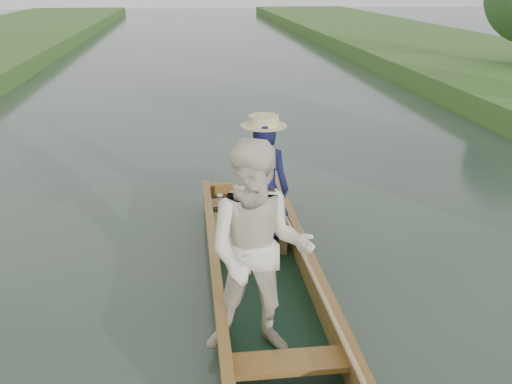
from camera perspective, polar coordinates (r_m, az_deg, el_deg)
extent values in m
plane|color=#283D30|center=(6.29, 0.67, -10.06)|extent=(120.00, 120.00, 0.00)
cube|color=black|center=(6.27, 0.67, -9.75)|extent=(1.10, 5.00, 0.08)
cube|color=olive|center=(6.13, -4.10, -8.41)|extent=(0.08, 5.00, 0.32)
cube|color=olive|center=(6.25, 5.36, -7.84)|extent=(0.08, 5.00, 0.32)
cube|color=olive|center=(8.40, -1.53, -0.07)|extent=(1.10, 0.08, 0.32)
cube|color=olive|center=(6.05, -4.15, -6.92)|extent=(0.10, 5.00, 0.04)
cube|color=olive|center=(6.17, 5.41, -6.37)|extent=(0.10, 5.00, 0.04)
cube|color=olive|center=(7.86, -1.14, -1.10)|extent=(0.94, 0.30, 0.05)
cube|color=olive|center=(4.81, 3.29, -16.68)|extent=(0.94, 0.30, 0.05)
imported|color=#13153D|center=(6.61, 0.74, 0.28)|extent=(0.70, 0.57, 1.66)
cylinder|color=beige|center=(6.37, 0.77, 6.96)|extent=(0.52, 0.52, 0.12)
imported|color=white|center=(4.82, 0.28, -6.00)|extent=(1.06, 0.89, 1.94)
cube|color=#975D30|center=(7.23, -0.80, -4.07)|extent=(0.85, 0.90, 0.22)
sphere|color=tan|center=(7.08, 1.64, -2.63)|extent=(0.21, 0.21, 0.21)
sphere|color=tan|center=(7.01, 1.66, -1.49)|extent=(0.16, 0.16, 0.16)
sphere|color=tan|center=(6.98, 1.20, -0.99)|extent=(0.06, 0.06, 0.06)
sphere|color=tan|center=(6.99, 2.14, -0.95)|extent=(0.06, 0.06, 0.06)
sphere|color=tan|center=(6.96, 1.74, -1.80)|extent=(0.06, 0.06, 0.06)
sphere|color=tan|center=(7.03, 0.91, -2.50)|extent=(0.07, 0.07, 0.07)
sphere|color=tan|center=(7.06, 2.42, -2.43)|extent=(0.07, 0.07, 0.07)
sphere|color=tan|center=(7.08, 1.25, -3.41)|extent=(0.08, 0.08, 0.08)
sphere|color=tan|center=(7.09, 2.09, -3.37)|extent=(0.08, 0.08, 0.08)
cylinder|color=silver|center=(7.82, -3.60, -1.00)|extent=(0.07, 0.07, 0.01)
cylinder|color=silver|center=(7.81, -3.60, -0.73)|extent=(0.01, 0.01, 0.08)
ellipsoid|color=silver|center=(7.79, -3.61, -0.35)|extent=(0.09, 0.09, 0.05)
cylinder|color=tan|center=(5.97, 5.05, -6.90)|extent=(0.04, 4.57, 0.20)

